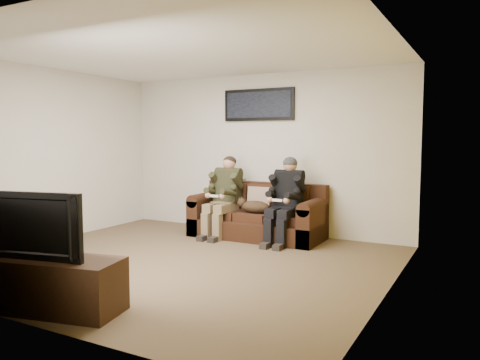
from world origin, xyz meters
The scene contains 16 objects.
floor centered at (0.00, 0.00, 0.00)m, with size 5.00×5.00×0.00m, color brown.
ceiling centered at (0.00, 0.00, 2.60)m, with size 5.00×5.00×0.00m, color silver.
wall_back centered at (0.00, 2.25, 1.30)m, with size 5.00×5.00×0.00m, color beige.
wall_front centered at (0.00, -2.25, 1.30)m, with size 5.00×5.00×0.00m, color beige.
wall_left centered at (-2.50, 0.00, 1.30)m, with size 4.50×4.50×0.00m, color beige.
wall_right centered at (2.50, 0.00, 1.30)m, with size 4.50×4.50×0.00m, color beige.
accent_wall_right centered at (2.49, 0.00, 1.30)m, with size 4.50×4.50×0.00m, color #B49512.
sofa centered at (0.17, 1.82, 0.32)m, with size 2.06×0.89×0.84m.
throw_pillow centered at (0.17, 1.86, 0.60)m, with size 0.39×0.11×0.37m, color #9F7D68.
throw_blanket centered at (-0.45, 2.08, 0.84)m, with size 0.42×0.21×0.07m, color tan.
person_left centered at (-0.35, 1.65, 0.71)m, with size 0.51×0.87×1.27m.
person_right centered at (0.70, 1.65, 0.71)m, with size 0.51×0.86×1.28m.
cat centered at (0.20, 1.62, 0.51)m, with size 0.66×0.26×0.24m.
framed_poster centered at (-0.03, 2.22, 2.10)m, with size 1.25×0.05×0.52m.
tv_stand centered at (-0.20, -1.95, 0.24)m, with size 1.54×0.49×0.48m, color #311E10.
television centered at (-0.20, -1.95, 0.78)m, with size 1.05×0.14×0.60m, color black.
Camera 1 is at (3.36, -4.74, 1.55)m, focal length 35.00 mm.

